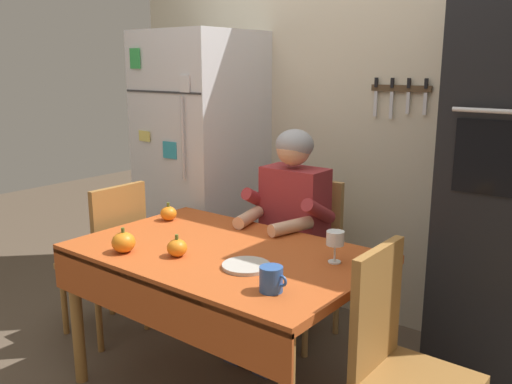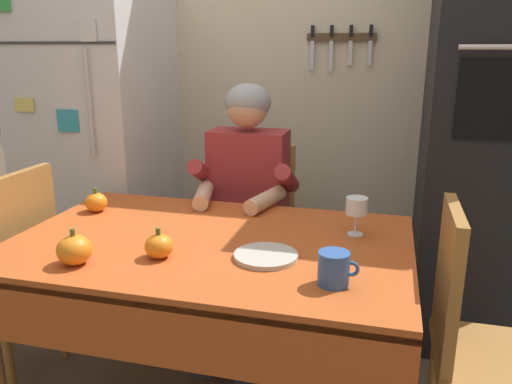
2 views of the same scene
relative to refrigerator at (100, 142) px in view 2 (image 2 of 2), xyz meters
name	(u,v)px [view 2 (image 2 of 2)]	position (x,y,z in m)	size (l,w,h in m)	color
back_wall_assembly	(293,66)	(1.00, 0.39, 0.40)	(3.70, 0.13, 2.60)	beige
refrigerator	(100,142)	(0.00, 0.00, 0.00)	(0.68, 0.71, 1.80)	silver
wall_oven	(494,127)	(2.00, 0.04, 0.15)	(0.60, 0.64, 2.10)	black
dining_table	(209,264)	(0.95, -0.88, -0.24)	(1.40, 0.90, 0.74)	#9E6B33
chair_behind_person	(255,228)	(0.91, -0.09, -0.39)	(0.40, 0.40, 0.93)	tan
seated_person	(245,195)	(0.91, -0.28, -0.16)	(0.47, 0.55, 1.25)	#38384C
chair_left_side	(10,269)	(0.05, -0.84, -0.39)	(0.40, 0.40, 0.93)	#9E6B33
chair_right_side	(476,336)	(1.85, -0.89, -0.39)	(0.40, 0.40, 0.93)	#9E6B33
coffee_mug	(334,269)	(1.41, -1.11, -0.11)	(0.12, 0.09, 0.10)	#2D569E
wine_glass	(357,207)	(1.45, -0.68, -0.05)	(0.08, 0.08, 0.14)	white
pumpkin_large	(159,246)	(0.84, -1.05, -0.12)	(0.09, 0.09, 0.10)	orange
pumpkin_medium	(96,202)	(0.38, -0.68, -0.12)	(0.09, 0.09, 0.10)	orange
pumpkin_small	(74,250)	(0.61, -1.17, -0.11)	(0.11, 0.11, 0.12)	orange
serving_tray	(266,256)	(1.18, -0.97, -0.15)	(0.21, 0.21, 0.02)	#B7B2A8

